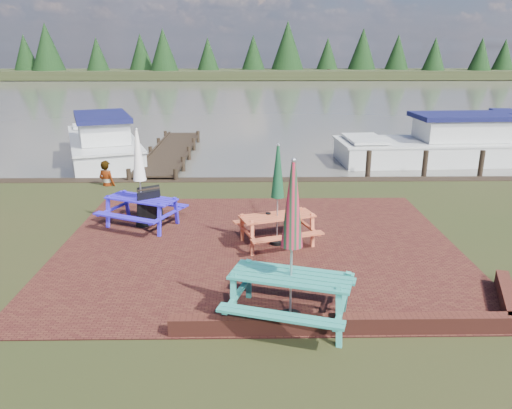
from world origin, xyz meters
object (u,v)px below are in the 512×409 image
object	(u,v)px
picnic_table_red	(277,211)
picnic_table_blue	(141,193)
boat_jetty	(103,144)
person	(105,161)
jetty	(171,152)
picnic_table_teal	(291,268)
chalkboard	(150,206)
boat_near	(440,147)

from	to	relation	value
picnic_table_red	picnic_table_blue	size ratio (longest dim) A/B	0.94
boat_jetty	person	world-z (taller)	boat_jetty
person	boat_jetty	bearing A→B (deg)	-48.55
jetty	picnic_table_blue	bearing A→B (deg)	-86.20
picnic_table_red	picnic_table_blue	world-z (taller)	picnic_table_blue
picnic_table_blue	picnic_table_teal	bearing A→B (deg)	-29.08
picnic_table_red	person	size ratio (longest dim) A/B	1.42
picnic_table_blue	jetty	world-z (taller)	picnic_table_blue
picnic_table_red	person	bearing A→B (deg)	116.91
chalkboard	boat_jetty	world-z (taller)	boat_jetty
chalkboard	boat_near	bearing A→B (deg)	5.36
picnic_table_teal	boat_jetty	distance (m)	15.08
boat_jetty	boat_near	size ratio (longest dim) A/B	0.97
picnic_table_blue	chalkboard	distance (m)	0.42
boat_near	person	world-z (taller)	boat_near
jetty	picnic_table_red	bearing A→B (deg)	-68.80
picnic_table_blue	boat_near	distance (m)	13.27
picnic_table_blue	boat_near	bearing A→B (deg)	62.18
chalkboard	jetty	bearing A→B (deg)	62.99
person	chalkboard	bearing A→B (deg)	144.06
picnic_table_teal	picnic_table_red	size ratio (longest dim) A/B	1.17
picnic_table_blue	person	world-z (taller)	picnic_table_blue
picnic_table_teal	jetty	world-z (taller)	picnic_table_teal
picnic_table_teal	chalkboard	xyz separation A→B (m)	(-3.20, 4.75, -0.46)
chalkboard	boat_jetty	xyz separation A→B (m)	(-3.58, 8.71, -0.05)
picnic_table_blue	jetty	distance (m)	8.89
picnic_table_teal	person	bearing A→B (deg)	139.34
chalkboard	jetty	distance (m)	8.77
picnic_table_teal	jetty	xyz separation A→B (m)	(-3.96, 13.48, -0.84)
jetty	person	bearing A→B (deg)	-105.67
person	picnic_table_teal	bearing A→B (deg)	146.80
picnic_table_blue	picnic_table_red	bearing A→B (deg)	3.95
picnic_table_red	person	world-z (taller)	picnic_table_red
boat_jetty	boat_near	distance (m)	13.99
boat_near	picnic_table_red	bearing A→B (deg)	139.34
boat_near	boat_jetty	bearing A→B (deg)	83.88
picnic_table_red	picnic_table_blue	bearing A→B (deg)	140.51
person	boat_near	bearing A→B (deg)	-136.96
boat_near	picnic_table_blue	bearing A→B (deg)	124.39
picnic_table_teal	boat_near	size ratio (longest dim) A/B	0.34
picnic_table_teal	boat_near	xyz separation A→B (m)	(7.19, 12.67, -0.51)
jetty	boat_near	size ratio (longest dim) A/B	1.12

